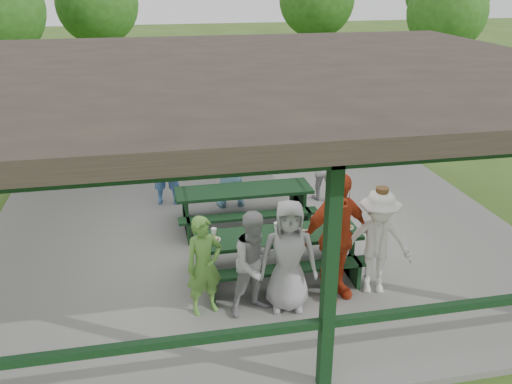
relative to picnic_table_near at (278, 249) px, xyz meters
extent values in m
plane|color=#38571B|center=(-0.06, 1.20, -0.58)|extent=(90.00, 90.00, 0.00)
cube|color=slate|center=(-0.06, 1.20, -0.53)|extent=(10.00, 8.00, 0.10)
cube|color=black|center=(-0.06, -2.60, 1.02)|extent=(0.15, 0.15, 3.00)
cube|color=black|center=(-4.86, 5.00, 1.02)|extent=(0.15, 0.15, 3.00)
cube|color=black|center=(-0.06, 5.00, 1.02)|extent=(0.15, 0.15, 3.00)
cube|color=black|center=(4.74, 5.00, 1.02)|extent=(0.15, 0.15, 3.00)
cube|color=black|center=(-2.46, -2.60, 0.42)|extent=(4.65, 0.10, 0.10)
cube|color=black|center=(-2.46, 5.00, 0.42)|extent=(4.65, 0.10, 0.10)
cube|color=black|center=(2.34, 5.00, 0.42)|extent=(4.65, 0.10, 0.10)
cube|color=black|center=(-0.06, -2.60, 2.42)|extent=(9.80, 0.15, 0.20)
cube|color=black|center=(-0.06, 5.00, 2.42)|extent=(9.80, 0.15, 0.20)
cube|color=#2D2420|center=(-0.06, 1.20, 2.64)|extent=(10.60, 8.60, 0.24)
cube|color=black|center=(0.00, 0.00, 0.24)|extent=(2.65, 0.75, 0.06)
cube|color=black|center=(0.00, -0.55, -0.05)|extent=(2.65, 0.28, 0.05)
cube|color=black|center=(0.00, 0.55, -0.05)|extent=(2.65, 0.28, 0.05)
cube|color=black|center=(-1.15, 0.00, -0.10)|extent=(0.06, 0.70, 0.75)
cube|color=black|center=(1.15, 0.00, -0.10)|extent=(0.06, 0.70, 0.75)
cube|color=black|center=(-1.15, 0.00, -0.25)|extent=(0.06, 1.39, 0.45)
cube|color=black|center=(1.15, 0.00, -0.25)|extent=(0.06, 1.39, 0.45)
cube|color=black|center=(-0.19, 2.00, 0.24)|extent=(2.62, 0.75, 0.06)
cube|color=black|center=(-0.19, 1.45, -0.05)|extent=(2.62, 0.28, 0.05)
cube|color=black|center=(-0.19, 2.55, -0.05)|extent=(2.62, 0.28, 0.05)
cube|color=black|center=(-1.32, 2.00, -0.10)|extent=(0.06, 0.70, 0.75)
cube|color=black|center=(0.94, 2.00, -0.10)|extent=(0.06, 0.70, 0.75)
cube|color=black|center=(-1.32, 2.00, -0.25)|extent=(0.06, 1.39, 0.45)
cube|color=black|center=(0.94, 2.00, -0.25)|extent=(0.06, 1.39, 0.45)
cylinder|color=white|center=(-1.04, 0.00, 0.28)|extent=(0.22, 0.22, 0.01)
torus|color=#A76E3B|center=(-1.08, -0.02, 0.30)|extent=(0.10, 0.10, 0.03)
torus|color=#A76E3B|center=(-1.00, -0.02, 0.30)|extent=(0.10, 0.10, 0.03)
torus|color=#A76E3B|center=(-1.04, 0.04, 0.30)|extent=(0.10, 0.10, 0.03)
cylinder|color=white|center=(-0.38, 0.00, 0.28)|extent=(0.22, 0.22, 0.01)
torus|color=#A76E3B|center=(-0.42, -0.02, 0.30)|extent=(0.10, 0.10, 0.03)
torus|color=#A76E3B|center=(-0.34, -0.02, 0.30)|extent=(0.10, 0.10, 0.03)
torus|color=#A76E3B|center=(-0.38, 0.04, 0.30)|extent=(0.10, 0.10, 0.03)
cylinder|color=white|center=(0.34, 0.00, 0.28)|extent=(0.22, 0.22, 0.01)
torus|color=#A76E3B|center=(0.30, -0.02, 0.30)|extent=(0.10, 0.10, 0.03)
torus|color=#A76E3B|center=(0.38, -0.02, 0.30)|extent=(0.10, 0.10, 0.03)
torus|color=#A76E3B|center=(0.34, 0.04, 0.30)|extent=(0.10, 0.10, 0.03)
cylinder|color=white|center=(1.16, 0.00, 0.28)|extent=(0.22, 0.22, 0.01)
torus|color=#A76E3B|center=(1.12, -0.02, 0.30)|extent=(0.10, 0.10, 0.03)
torus|color=#A76E3B|center=(1.20, -0.02, 0.30)|extent=(0.10, 0.10, 0.03)
torus|color=#A76E3B|center=(1.16, 0.04, 0.30)|extent=(0.10, 0.10, 0.03)
cylinder|color=#381E0F|center=(-1.01, -0.18, 0.32)|extent=(0.06, 0.06, 0.10)
cylinder|color=#381E0F|center=(0.02, -0.18, 0.32)|extent=(0.06, 0.06, 0.10)
cylinder|color=#381E0F|center=(0.14, -0.18, 0.32)|extent=(0.06, 0.06, 0.10)
cylinder|color=#381E0F|center=(0.38, -0.18, 0.32)|extent=(0.06, 0.06, 0.10)
cylinder|color=#381E0F|center=(0.43, -0.18, 0.32)|extent=(0.06, 0.06, 0.10)
cone|color=white|center=(-1.01, 0.20, 0.32)|extent=(0.09, 0.09, 0.10)
cone|color=white|center=(0.02, 0.20, 0.32)|extent=(0.09, 0.09, 0.10)
cone|color=white|center=(0.19, 0.20, 0.32)|extent=(0.09, 0.09, 0.10)
cone|color=white|center=(0.21, 0.20, 0.32)|extent=(0.09, 0.09, 0.10)
imported|color=#5B933A|center=(-1.27, -0.78, 0.28)|extent=(0.63, 0.50, 1.51)
imported|color=#939496|center=(-0.55, -0.92, 0.32)|extent=(0.91, 0.79, 1.59)
imported|color=gray|center=(-0.07, -0.91, 0.38)|extent=(0.91, 0.67, 1.71)
imported|color=#B53919|center=(0.68, -0.76, 0.53)|extent=(1.27, 0.81, 2.01)
imported|color=silver|center=(1.36, -0.75, 0.36)|extent=(1.21, 0.90, 1.68)
cylinder|color=#51371B|center=(1.36, -0.75, 1.14)|extent=(0.40, 0.40, 0.02)
cylinder|color=#51371B|center=(1.36, -0.75, 1.20)|extent=(0.23, 0.23, 0.11)
imported|color=#97D0E9|center=(-0.30, 2.98, 0.33)|extent=(1.51, 0.50, 1.62)
imported|color=#426EAD|center=(-1.63, 3.34, 0.46)|extent=(0.75, 0.55, 1.87)
imported|color=#9D9C9F|center=(1.70, 2.96, 0.28)|extent=(0.90, 0.81, 1.50)
imported|color=silver|center=(2.05, 9.04, 0.19)|extent=(5.92, 3.57, 1.54)
cube|color=navy|center=(-3.53, 8.47, 0.24)|extent=(3.00, 1.72, 0.12)
cube|color=navy|center=(-3.60, 7.76, 0.50)|extent=(2.86, 0.36, 0.41)
cube|color=navy|center=(-3.45, 9.19, 0.50)|extent=(2.86, 0.36, 0.41)
cube|color=navy|center=(-4.95, 8.62, 0.50)|extent=(0.21, 1.43, 0.41)
cube|color=navy|center=(-2.10, 8.32, 0.50)|extent=(0.21, 1.43, 0.41)
cylinder|color=black|center=(-4.52, 7.80, -0.19)|extent=(0.79, 0.26, 0.78)
cylinder|color=yellow|center=(-4.52, 7.80, -0.19)|extent=(0.31, 0.25, 0.29)
cylinder|color=black|center=(-4.36, 9.33, -0.19)|extent=(0.79, 0.26, 0.78)
cylinder|color=yellow|center=(-4.36, 9.33, -0.19)|extent=(0.31, 0.25, 0.29)
cylinder|color=black|center=(-2.69, 7.61, -0.19)|extent=(0.79, 0.26, 0.78)
cylinder|color=yellow|center=(-2.69, 7.61, -0.19)|extent=(0.31, 0.25, 0.29)
cylinder|color=black|center=(-2.53, 9.14, -0.19)|extent=(0.79, 0.26, 0.78)
cylinder|color=yellow|center=(-2.53, 9.14, -0.19)|extent=(0.31, 0.25, 0.29)
cube|color=navy|center=(-1.59, 8.27, 0.14)|extent=(1.03, 0.19, 0.08)
cone|color=#F2590C|center=(-5.00, 8.63, 0.60)|extent=(0.06, 0.41, 0.41)
cylinder|color=black|center=(-6.72, 13.21, 0.71)|extent=(0.36, 0.36, 2.58)
cylinder|color=black|center=(-3.59, 16.42, 0.71)|extent=(0.36, 0.36, 2.57)
sphere|color=#234C14|center=(-3.59, 16.42, 2.92)|extent=(3.29, 3.29, 3.29)
cylinder|color=black|center=(5.81, 16.83, 0.73)|extent=(0.36, 0.36, 2.61)
cylinder|color=black|center=(9.71, 12.52, 0.62)|extent=(0.36, 0.36, 2.38)
sphere|color=#234C14|center=(9.71, 12.52, 2.67)|extent=(3.05, 3.05, 3.05)
cylinder|color=black|center=(11.55, 15.86, 0.90)|extent=(0.36, 0.36, 2.94)
camera|label=1|loc=(-1.88, -7.52, 4.19)|focal=38.00mm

